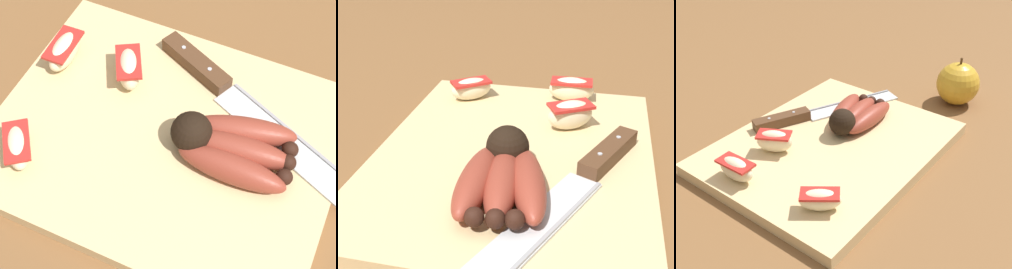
# 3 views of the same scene
# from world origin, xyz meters

# --- Properties ---
(ground_plane) EXTENTS (6.00, 6.00, 0.00)m
(ground_plane) POSITION_xyz_m (0.00, 0.00, 0.00)
(ground_plane) COLOR brown
(cutting_board) EXTENTS (0.38, 0.30, 0.02)m
(cutting_board) POSITION_xyz_m (-0.00, -0.00, 0.01)
(cutting_board) COLOR #DBBC84
(cutting_board) RESTS_ON ground_plane
(banana_bunch) EXTENTS (0.14, 0.10, 0.05)m
(banana_bunch) POSITION_xyz_m (0.07, 0.00, 0.04)
(banana_bunch) COLOR black
(banana_bunch) RESTS_ON cutting_board
(chefs_knife) EXTENTS (0.27, 0.14, 0.02)m
(chefs_knife) POSITION_xyz_m (0.04, 0.08, 0.03)
(chefs_knife) COLOR silver
(chefs_knife) RESTS_ON cutting_board
(apple_wedge_near) EXTENTS (0.05, 0.06, 0.04)m
(apple_wedge_near) POSITION_xyz_m (-0.07, 0.06, 0.04)
(apple_wedge_near) COLOR beige
(apple_wedge_near) RESTS_ON cutting_board
(apple_wedge_middle) EXTENTS (0.03, 0.06, 0.03)m
(apple_wedge_middle) POSITION_xyz_m (-0.15, 0.05, 0.04)
(apple_wedge_middle) COLOR beige
(apple_wedge_middle) RESTS_ON cutting_board
(apple_wedge_far) EXTENTS (0.06, 0.06, 0.03)m
(apple_wedge_far) POSITION_xyz_m (-0.13, -0.09, 0.04)
(apple_wedge_far) COLOR beige
(apple_wedge_far) RESTS_ON cutting_board
(whole_apple) EXTENTS (0.08, 0.08, 0.09)m
(whole_apple) POSITION_xyz_m (0.29, -0.09, 0.04)
(whole_apple) COLOR gold
(whole_apple) RESTS_ON ground_plane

